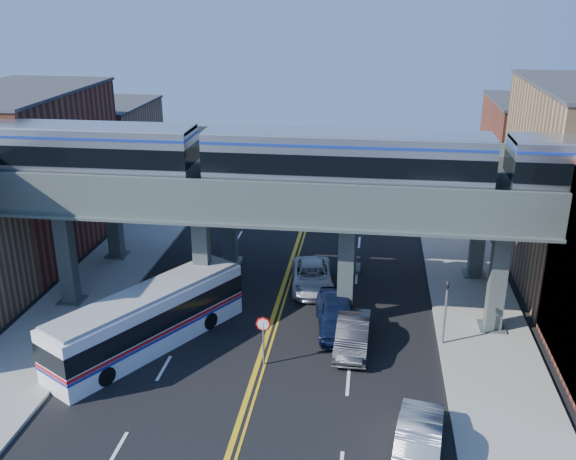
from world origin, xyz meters
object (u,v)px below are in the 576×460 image
object	(u,v)px
transit_bus	(149,320)
car_lane_d	(328,210)
car_lane_a	(337,314)
car_lane_c	(312,276)
traffic_signal	(446,306)
car_lane_b	(353,335)
transit_train	(346,161)
stop_sign	(263,333)
car_parked_curb	(419,437)

from	to	relation	value
transit_bus	car_lane_d	bearing A→B (deg)	10.63
car_lane_a	car_lane_c	xyz separation A→B (m)	(-1.83, 5.00, -0.17)
traffic_signal	transit_bus	distance (m)	15.19
transit_bus	car_lane_b	bearing A→B (deg)	-53.08
traffic_signal	car_lane_a	bearing A→B (deg)	169.49
transit_train	transit_bus	xyz separation A→B (m)	(-9.65, -4.01, -7.68)
transit_train	stop_sign	distance (m)	9.61
car_lane_c	transit_train	bearing A→B (deg)	-70.73
stop_sign	car_lane_d	world-z (taller)	stop_sign
transit_train	car_parked_curb	size ratio (longest dim) A/B	9.09
traffic_signal	car_parked_curb	bearing A→B (deg)	-101.28
transit_train	transit_bus	world-z (taller)	transit_train
car_lane_a	car_lane_c	size ratio (longest dim) A/B	1.00
car_lane_b	car_lane_d	size ratio (longest dim) A/B	0.92
transit_train	car_lane_a	bearing A→B (deg)	-100.32
traffic_signal	car_lane_d	world-z (taller)	traffic_signal
traffic_signal	transit_bus	world-z (taller)	traffic_signal
stop_sign	car_lane_c	bearing A→B (deg)	80.58
car_lane_b	car_lane_d	distance (m)	19.84
stop_sign	car_lane_b	size ratio (longest dim) A/B	0.56
car_lane_b	transit_bus	bearing A→B (deg)	-172.09
car_lane_a	car_lane_b	world-z (taller)	car_lane_a
stop_sign	transit_bus	xyz separation A→B (m)	(-6.14, 0.99, -0.25)
car_lane_b	transit_train	bearing A→B (deg)	106.47
transit_bus	car_lane_a	distance (m)	9.97
stop_sign	car_parked_curb	world-z (taller)	stop_sign
transit_bus	car_lane_a	size ratio (longest dim) A/B	2.07
transit_bus	car_lane_b	distance (m)	10.49
car_lane_b	stop_sign	bearing A→B (deg)	-151.94
transit_train	car_parked_curb	world-z (taller)	transit_train
traffic_signal	car_lane_b	distance (m)	4.96
transit_train	car_lane_d	xyz separation A→B (m)	(-2.01, 16.75, -8.43)
transit_bus	car_lane_c	bearing A→B (deg)	-12.69
car_lane_a	car_parked_curb	world-z (taller)	car_lane_a
car_parked_curb	transit_bus	bearing A→B (deg)	-18.66
traffic_signal	transit_bus	size ratio (longest dim) A/B	0.37
transit_train	car_lane_c	distance (m)	9.57
car_parked_curb	car_lane_c	bearing A→B (deg)	-61.05
car_lane_c	car_lane_d	xyz separation A→B (m)	(-0.00, 12.71, 0.00)
traffic_signal	car_lane_d	size ratio (longest dim) A/B	0.80
car_lane_d	stop_sign	bearing A→B (deg)	-87.54
stop_sign	car_lane_d	distance (m)	21.82
traffic_signal	car_parked_curb	size ratio (longest dim) A/B	0.83
transit_bus	transit_train	bearing A→B (deg)	-36.61
car_parked_curb	car_lane_d	bearing A→B (deg)	-70.49
stop_sign	traffic_signal	bearing A→B (deg)	18.63
traffic_signal	car_lane_b	xyz separation A→B (m)	(-4.63, -0.90, -1.52)
car_lane_b	car_lane_c	bearing A→B (deg)	113.58
stop_sign	car_lane_c	world-z (taller)	stop_sign
transit_train	car_parked_curb	xyz separation A→B (m)	(3.67, -10.64, -8.36)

